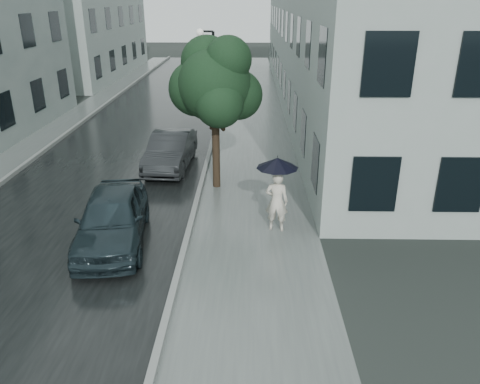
{
  "coord_description": "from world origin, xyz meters",
  "views": [
    {
      "loc": [
        0.07,
        -9.75,
        6.06
      ],
      "look_at": [
        -0.16,
        1.61,
        1.3
      ],
      "focal_mm": 35.0,
      "sensor_mm": 36.0,
      "label": 1
    }
  ],
  "objects_px": {
    "pedestrian": "(277,201)",
    "car_near": "(112,218)",
    "street_tree": "(215,84)",
    "car_far": "(171,150)",
    "lamp_post": "(211,79)"
  },
  "relations": [
    {
      "from": "lamp_post",
      "to": "car_far",
      "type": "distance_m",
      "value": 4.21
    },
    {
      "from": "street_tree",
      "to": "car_far",
      "type": "height_order",
      "value": "street_tree"
    },
    {
      "from": "lamp_post",
      "to": "car_near",
      "type": "relative_size",
      "value": 1.16
    },
    {
      "from": "street_tree",
      "to": "car_far",
      "type": "distance_m",
      "value": 3.85
    },
    {
      "from": "pedestrian",
      "to": "car_far",
      "type": "distance_m",
      "value": 6.37
    },
    {
      "from": "lamp_post",
      "to": "car_far",
      "type": "bearing_deg",
      "value": -103.32
    },
    {
      "from": "street_tree",
      "to": "lamp_post",
      "type": "relative_size",
      "value": 1.03
    },
    {
      "from": "pedestrian",
      "to": "car_near",
      "type": "relative_size",
      "value": 0.41
    },
    {
      "from": "street_tree",
      "to": "car_near",
      "type": "height_order",
      "value": "street_tree"
    },
    {
      "from": "pedestrian",
      "to": "street_tree",
      "type": "distance_m",
      "value": 4.63
    },
    {
      "from": "pedestrian",
      "to": "street_tree",
      "type": "bearing_deg",
      "value": -50.89
    },
    {
      "from": "lamp_post",
      "to": "car_far",
      "type": "height_order",
      "value": "lamp_post"
    },
    {
      "from": "car_near",
      "to": "car_far",
      "type": "height_order",
      "value": "car_near"
    },
    {
      "from": "pedestrian",
      "to": "car_far",
      "type": "relative_size",
      "value": 0.43
    },
    {
      "from": "lamp_post",
      "to": "car_far",
      "type": "xyz_separation_m",
      "value": [
        -1.3,
        -3.4,
        -2.11
      ]
    }
  ]
}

